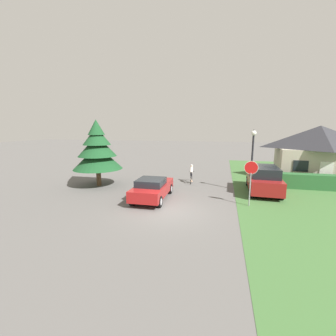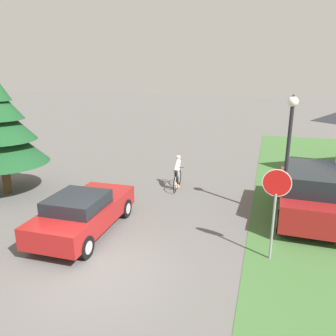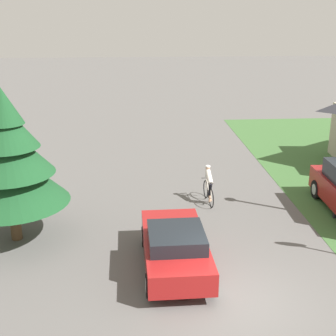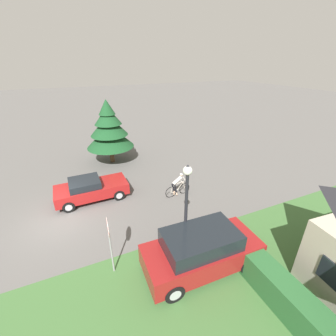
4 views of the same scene
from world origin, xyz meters
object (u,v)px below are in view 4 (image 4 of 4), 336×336
object	(u,v)px
stop_sign	(109,235)
conifer_tall_near	(109,129)
sedan_left_lane	(91,189)
cyclist	(178,185)
street_lamp	(186,198)
parked_suv_right	(201,250)

from	to	relation	value
stop_sign	conifer_tall_near	distance (m)	11.56
sedan_left_lane	stop_sign	world-z (taller)	stop_sign
cyclist	conifer_tall_near	xyz separation A→B (m)	(-7.13, -2.77, 2.14)
street_lamp	parked_suv_right	bearing A→B (deg)	18.00
sedan_left_lane	parked_suv_right	distance (m)	8.11
parked_suv_right	stop_sign	distance (m)	3.77
sedan_left_lane	cyclist	size ratio (longest dim) A/B	2.44
stop_sign	street_lamp	bearing A→B (deg)	-92.36
cyclist	stop_sign	distance (m)	6.63
parked_suv_right	street_lamp	distance (m)	2.29
cyclist	sedan_left_lane	bearing A→B (deg)	156.25
parked_suv_right	conifer_tall_near	xyz separation A→B (m)	(-12.60, -1.16, 1.93)
sedan_left_lane	cyclist	distance (m)	5.45
cyclist	parked_suv_right	size ratio (longest dim) A/B	0.36
sedan_left_lane	stop_sign	bearing A→B (deg)	-89.84
stop_sign	street_lamp	xyz separation A→B (m)	(0.39, 3.10, 1.09)
sedan_left_lane	cyclist	world-z (taller)	cyclist
parked_suv_right	street_lamp	world-z (taller)	street_lamp
street_lamp	conifer_tall_near	size ratio (longest dim) A/B	0.86
cyclist	street_lamp	xyz separation A→B (m)	(4.56, -1.90, 2.29)
parked_suv_right	cyclist	bearing A→B (deg)	75.48
stop_sign	sedan_left_lane	bearing A→B (deg)	5.96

